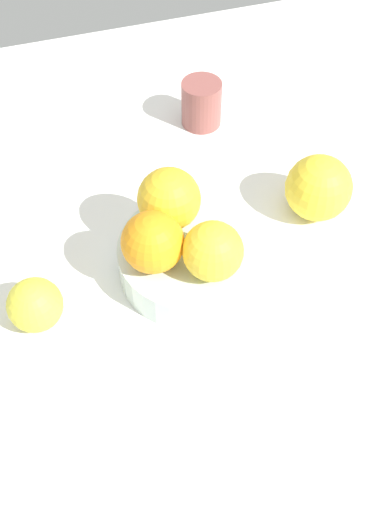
% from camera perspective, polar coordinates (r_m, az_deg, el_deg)
% --- Properties ---
extents(ground_plane, '(1.10, 1.10, 0.02)m').
position_cam_1_polar(ground_plane, '(0.72, 0.00, -1.81)').
color(ground_plane, white).
extents(fruit_bowl, '(0.17, 0.17, 0.04)m').
position_cam_1_polar(fruit_bowl, '(0.69, 0.00, -0.29)').
color(fruit_bowl, silver).
rests_on(fruit_bowl, ground_plane).
extents(orange_in_bowl_0, '(0.07, 0.07, 0.07)m').
position_cam_1_polar(orange_in_bowl_0, '(0.63, 2.05, 0.47)').
color(orange_in_bowl_0, yellow).
rests_on(orange_in_bowl_0, fruit_bowl).
extents(orange_in_bowl_1, '(0.07, 0.07, 0.07)m').
position_cam_1_polar(orange_in_bowl_1, '(0.63, -3.83, 1.35)').
color(orange_in_bowl_1, orange).
rests_on(orange_in_bowl_1, fruit_bowl).
extents(orange_in_bowl_2, '(0.07, 0.07, 0.07)m').
position_cam_1_polar(orange_in_bowl_2, '(0.67, -2.24, 5.53)').
color(orange_in_bowl_2, yellow).
rests_on(orange_in_bowl_2, fruit_bowl).
extents(orange_loose_0, '(0.06, 0.06, 0.06)m').
position_cam_1_polar(orange_loose_0, '(0.67, -14.98, -4.59)').
color(orange_loose_0, yellow).
rests_on(orange_loose_0, ground_plane).
extents(orange_loose_1, '(0.08, 0.08, 0.08)m').
position_cam_1_polar(orange_loose_1, '(0.76, 12.17, 6.47)').
color(orange_loose_1, yellow).
rests_on(orange_loose_1, ground_plane).
extents(ceramic_cup, '(0.06, 0.06, 0.07)m').
position_cam_1_polar(ceramic_cup, '(0.88, 0.92, 14.57)').
color(ceramic_cup, '#8C4C47').
rests_on(ceramic_cup, ground_plane).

